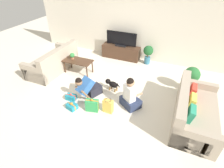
{
  "coord_description": "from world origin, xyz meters",
  "views": [
    {
      "loc": [
        1.76,
        -3.85,
        3.28
      ],
      "look_at": [
        0.19,
        -0.13,
        0.45
      ],
      "focal_mm": 28.0,
      "sensor_mm": 36.0,
      "label": 1
    }
  ],
  "objects": [
    {
      "name": "coffee_table",
      "position": [
        -1.45,
        0.69,
        0.42
      ],
      "size": [
        1.02,
        0.51,
        0.48
      ],
      "color": "#472D1E",
      "rests_on": "ground_plane"
    },
    {
      "name": "tv_console",
      "position": [
        -0.47,
        2.35,
        0.26
      ],
      "size": [
        1.53,
        0.42,
        0.52
      ],
      "color": "#472D1E",
      "rests_on": "ground_plane"
    },
    {
      "name": "person_sitting",
      "position": [
        0.8,
        -0.31,
        0.34
      ],
      "size": [
        0.66,
        0.63,
        0.92
      ],
      "rotation": [
        0.0,
        0.0,
        2.53
      ],
      "color": "#283351",
      "rests_on": "ground_plane"
    },
    {
      "name": "ground_plane",
      "position": [
        0.0,
        0.0,
        0.0
      ],
      "size": [
        16.0,
        16.0,
        0.0
      ],
      "primitive_type": "plane",
      "color": "beige"
    },
    {
      "name": "tabletop_plant",
      "position": [
        -1.67,
        0.72,
        0.6
      ],
      "size": [
        0.17,
        0.17,
        0.22
      ],
      "color": "#A36042",
      "rests_on": "coffee_table"
    },
    {
      "name": "dog",
      "position": [
        0.05,
        0.17,
        0.22
      ],
      "size": [
        0.52,
        0.23,
        0.34
      ],
      "rotation": [
        0.0,
        0.0,
        4.53
      ],
      "color": "black",
      "rests_on": "ground_plane"
    },
    {
      "name": "sofa_left",
      "position": [
        -2.38,
        0.5,
        0.3
      ],
      "size": [
        0.94,
        1.98,
        0.86
      ],
      "rotation": [
        0.0,
        0.0,
        -1.57
      ],
      "color": "tan",
      "rests_on": "ground_plane"
    },
    {
      "name": "sofa_right",
      "position": [
        2.37,
        -0.25,
        0.31
      ],
      "size": [
        0.94,
        1.98,
        0.86
      ],
      "rotation": [
        0.0,
        0.0,
        1.57
      ],
      "color": "tan",
      "rests_on": "ground_plane"
    },
    {
      "name": "gift_bag_a",
      "position": [
        0.34,
        -0.75,
        0.19
      ],
      "size": [
        0.27,
        0.17,
        0.4
      ],
      "rotation": [
        0.0,
        0.0,
        -0.04
      ],
      "color": "#E5B74C",
      "rests_on": "ground_plane"
    },
    {
      "name": "person_kneeling",
      "position": [
        -0.44,
        -0.41,
        0.34
      ],
      "size": [
        0.59,
        0.82,
        0.78
      ],
      "rotation": [
        0.0,
        0.0,
        -0.42
      ],
      "color": "#23232D",
      "rests_on": "ground_plane"
    },
    {
      "name": "gift_box_a",
      "position": [
        -0.61,
        -1.03,
        0.08
      ],
      "size": [
        0.31,
        0.28,
        0.21
      ],
      "rotation": [
        0.0,
        0.0,
        -0.27
      ],
      "color": "teal",
      "rests_on": "ground_plane"
    },
    {
      "name": "potted_plant_back_right",
      "position": [
        0.65,
        2.3,
        0.46
      ],
      "size": [
        0.37,
        0.37,
        0.73
      ],
      "color": "#336B84",
      "rests_on": "ground_plane"
    },
    {
      "name": "wall_back",
      "position": [
        0.0,
        2.63,
        1.3
      ],
      "size": [
        8.4,
        0.06,
        2.6
      ],
      "color": "silver",
      "rests_on": "ground_plane"
    },
    {
      "name": "gift_box_b",
      "position": [
        -0.07,
        -0.87,
        0.17
      ],
      "size": [
        0.36,
        0.24,
        0.38
      ],
      "rotation": [
        0.0,
        0.0,
        0.22
      ],
      "color": "#2D934C",
      "rests_on": "ground_plane"
    },
    {
      "name": "gift_box_c",
      "position": [
        -0.85,
        -0.71,
        0.08
      ],
      "size": [
        0.3,
        0.2,
        0.21
      ],
      "rotation": [
        0.0,
        0.0,
        0.07
      ],
      "color": "teal",
      "rests_on": "ground_plane"
    },
    {
      "name": "tv",
      "position": [
        -0.47,
        2.35,
        0.78
      ],
      "size": [
        1.22,
        0.2,
        0.57
      ],
      "color": "black",
      "rests_on": "tv_console"
    },
    {
      "name": "potted_plant_corner_right",
      "position": [
        2.23,
        1.09,
        0.46
      ],
      "size": [
        0.46,
        0.46,
        0.79
      ],
      "color": "#A36042",
      "rests_on": "ground_plane"
    }
  ]
}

